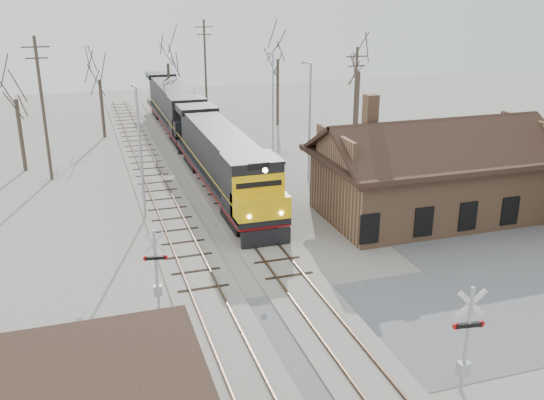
# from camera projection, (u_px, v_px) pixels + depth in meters

# --- Properties ---
(ground) EXTENTS (140.00, 140.00, 0.00)m
(ground) POSITION_uv_depth(u_px,v_px,m) (335.00, 338.00, 25.97)
(ground) COLOR #A7A297
(ground) RESTS_ON ground
(road) EXTENTS (60.00, 9.00, 0.03)m
(road) POSITION_uv_depth(u_px,v_px,m) (335.00, 338.00, 25.97)
(road) COLOR #5C5C61
(road) RESTS_ON ground
(track_main) EXTENTS (3.40, 90.00, 0.24)m
(track_main) POSITION_uv_depth(u_px,v_px,m) (243.00, 217.00, 39.41)
(track_main) COLOR #A7A297
(track_main) RESTS_ON ground
(track_siding) EXTENTS (3.40, 90.00, 0.24)m
(track_siding) POSITION_uv_depth(u_px,v_px,m) (174.00, 225.00, 38.11)
(track_siding) COLOR #A7A297
(track_siding) RESTS_ON ground
(depot) EXTENTS (15.20, 9.31, 7.90)m
(depot) POSITION_uv_depth(u_px,v_px,m) (433.00, 179.00, 39.40)
(depot) COLOR #92694B
(depot) RESTS_ON ground
(locomotive_lead) EXTENTS (3.19, 21.34, 4.74)m
(locomotive_lead) POSITION_uv_depth(u_px,v_px,m) (224.00, 161.00, 43.12)
(locomotive_lead) COLOR black
(locomotive_lead) RESTS_ON ground
(locomotive_trailing) EXTENTS (3.19, 21.34, 4.49)m
(locomotive_trailing) POSITION_uv_depth(u_px,v_px,m) (175.00, 107.00, 62.52)
(locomotive_trailing) COLOR black
(locomotive_trailing) RESTS_ON ground
(crossbuck_near) EXTENTS (1.23, 0.32, 4.33)m
(crossbuck_near) POSITION_uv_depth(u_px,v_px,m) (466.00, 344.00, 21.94)
(crossbuck_near) COLOR #A5A8AD
(crossbuck_near) RESTS_ON ground
(crossbuck_far) EXTENTS (1.11, 0.30, 3.91)m
(crossbuck_far) POSITION_uv_depth(u_px,v_px,m) (156.00, 272.00, 27.90)
(crossbuck_far) COLOR #A5A8AD
(crossbuck_far) RESTS_ON ground
(streetlight_a) EXTENTS (0.25, 2.04, 8.56)m
(streetlight_a) POSITION_uv_depth(u_px,v_px,m) (140.00, 146.00, 37.87)
(streetlight_a) COLOR #A5A8AD
(streetlight_a) RESTS_ON ground
(streetlight_b) EXTENTS (0.25, 2.04, 9.03)m
(streetlight_b) POSITION_uv_depth(u_px,v_px,m) (309.00, 116.00, 45.56)
(streetlight_b) COLOR #A5A8AD
(streetlight_b) RESTS_ON ground
(streetlight_c) EXTENTS (0.25, 2.04, 8.30)m
(streetlight_c) POSITION_uv_depth(u_px,v_px,m) (272.00, 91.00, 58.81)
(streetlight_c) COLOR #A5A8AD
(streetlight_c) RESTS_ON ground
(utility_pole_a) EXTENTS (2.00, 0.24, 10.90)m
(utility_pole_a) POSITION_uv_depth(u_px,v_px,m) (43.00, 107.00, 45.46)
(utility_pole_a) COLOR #382D23
(utility_pole_a) RESTS_ON ground
(utility_pole_b) EXTENTS (2.00, 0.24, 10.89)m
(utility_pole_b) POSITION_uv_depth(u_px,v_px,m) (205.00, 68.00, 67.25)
(utility_pole_b) COLOR #382D23
(utility_pole_b) RESTS_ON ground
(utility_pole_c) EXTENTS (2.00, 0.24, 9.43)m
(utility_pole_c) POSITION_uv_depth(u_px,v_px,m) (355.00, 100.00, 52.73)
(utility_pole_c) COLOR #382D23
(utility_pole_c) RESTS_ON ground
(tree_a) EXTENTS (3.91, 3.91, 9.58)m
(tree_a) POSITION_uv_depth(u_px,v_px,m) (14.00, 87.00, 47.40)
(tree_a) COLOR #382D23
(tree_a) RESTS_ON ground
(tree_b) EXTENTS (3.81, 3.81, 9.35)m
(tree_b) POSITION_uv_depth(u_px,v_px,m) (99.00, 70.00, 58.40)
(tree_b) COLOR #382D23
(tree_b) RESTS_ON ground
(tree_c) EXTENTS (4.08, 4.08, 10.00)m
(tree_c) POSITION_uv_depth(u_px,v_px,m) (167.00, 54.00, 67.40)
(tree_c) COLOR #382D23
(tree_c) RESTS_ON ground
(tree_d) EXTENTS (4.68, 4.68, 11.47)m
(tree_d) POSITION_uv_depth(u_px,v_px,m) (278.00, 48.00, 63.38)
(tree_d) COLOR #382D23
(tree_d) RESTS_ON ground
(tree_e) EXTENTS (3.92, 3.92, 9.60)m
(tree_e) POSITION_uv_depth(u_px,v_px,m) (360.00, 62.00, 62.86)
(tree_e) COLOR #382D23
(tree_e) RESTS_ON ground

